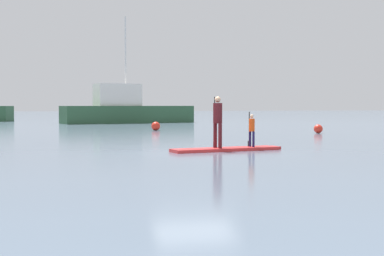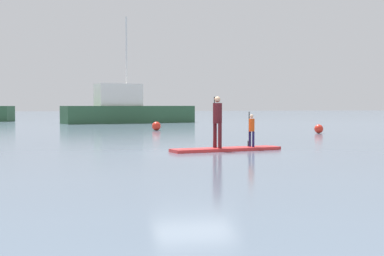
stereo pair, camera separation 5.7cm
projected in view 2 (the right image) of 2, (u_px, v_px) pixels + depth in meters
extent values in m
plane|color=slate|center=(194.00, 153.00, 17.12)|extent=(240.00, 240.00, 0.00)
cube|color=red|center=(225.00, 149.00, 17.86)|extent=(3.67, 1.44, 0.10)
cube|color=red|center=(274.00, 147.00, 18.63)|extent=(0.34, 0.55, 0.09)
cylinder|color=#4C1419|center=(215.00, 135.00, 17.88)|extent=(0.12, 0.12, 0.79)
cylinder|color=#4C1419|center=(220.00, 136.00, 17.57)|extent=(0.12, 0.12, 0.79)
cylinder|color=#4C1419|center=(217.00, 113.00, 17.70)|extent=(0.34, 0.34, 0.65)
sphere|color=tan|center=(217.00, 99.00, 17.68)|extent=(0.19, 0.19, 0.19)
cylinder|color=black|center=(214.00, 122.00, 17.90)|extent=(0.03, 0.03, 1.64)
cube|color=black|center=(214.00, 145.00, 17.93)|extent=(0.06, 0.14, 0.18)
cylinder|color=#19194C|center=(250.00, 139.00, 18.36)|extent=(0.08, 0.08, 0.51)
cylinder|color=#19194C|center=(253.00, 139.00, 18.16)|extent=(0.08, 0.08, 0.51)
cylinder|color=#E54C14|center=(252.00, 125.00, 18.24)|extent=(0.22, 0.22, 0.42)
sphere|color=beige|center=(252.00, 116.00, 18.22)|extent=(0.12, 0.12, 0.12)
cylinder|color=black|center=(249.00, 129.00, 18.39)|extent=(0.03, 0.03, 1.15)
cube|color=black|center=(249.00, 144.00, 18.41)|extent=(0.06, 0.14, 0.18)
cube|color=#2D5638|center=(129.00, 114.00, 45.59)|extent=(11.10, 5.10, 1.40)
cube|color=white|center=(118.00, 95.00, 45.09)|extent=(3.92, 2.75, 1.78)
cylinder|color=silver|center=(126.00, 50.00, 45.27)|extent=(0.12, 0.12, 5.46)
sphere|color=red|center=(156.00, 126.00, 32.10)|extent=(0.51, 0.51, 0.51)
sphere|color=red|center=(319.00, 129.00, 28.95)|extent=(0.46, 0.46, 0.46)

